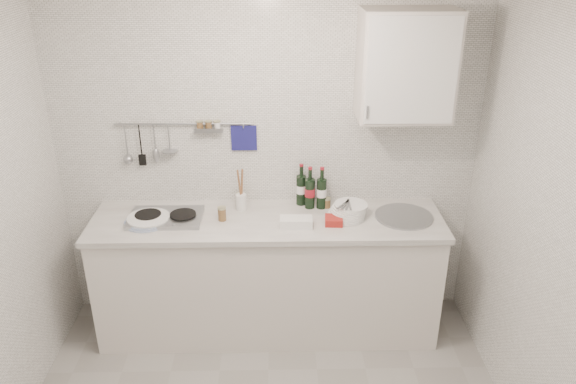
{
  "coord_description": "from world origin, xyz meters",
  "views": [
    {
      "loc": [
        0.08,
        -2.34,
        2.73
      ],
      "look_at": [
        0.14,
        0.9,
        1.21
      ],
      "focal_mm": 35.0,
      "sensor_mm": 36.0,
      "label": 1
    }
  ],
  "objects_px": {
    "wall_cabinet": "(406,65)",
    "wine_bottles": "(311,187)",
    "plate_stack_sink": "(348,211)",
    "utensil_crock": "(241,200)",
    "plate_stack_hob": "(147,220)"
  },
  "relations": [
    {
      "from": "plate_stack_hob",
      "to": "plate_stack_sink",
      "type": "distance_m",
      "value": 1.38
    },
    {
      "from": "plate_stack_sink",
      "to": "utensil_crock",
      "type": "xyz_separation_m",
      "value": [
        -0.75,
        0.14,
        0.03
      ]
    },
    {
      "from": "plate_stack_hob",
      "to": "plate_stack_sink",
      "type": "bearing_deg",
      "value": 2.26
    },
    {
      "from": "wall_cabinet",
      "to": "utensil_crock",
      "type": "bearing_deg",
      "value": 178.41
    },
    {
      "from": "plate_stack_hob",
      "to": "wine_bottles",
      "type": "relative_size",
      "value": 1.0
    },
    {
      "from": "plate_stack_hob",
      "to": "plate_stack_sink",
      "type": "relative_size",
      "value": 1.07
    },
    {
      "from": "wall_cabinet",
      "to": "wine_bottles",
      "type": "distance_m",
      "value": 1.06
    },
    {
      "from": "plate_stack_sink",
      "to": "utensil_crock",
      "type": "height_order",
      "value": "utensil_crock"
    },
    {
      "from": "wall_cabinet",
      "to": "wine_bottles",
      "type": "relative_size",
      "value": 2.26
    },
    {
      "from": "wine_bottles",
      "to": "plate_stack_sink",
      "type": "bearing_deg",
      "value": -34.48
    },
    {
      "from": "plate_stack_hob",
      "to": "wine_bottles",
      "type": "distance_m",
      "value": 1.16
    },
    {
      "from": "plate_stack_sink",
      "to": "wine_bottles",
      "type": "xyz_separation_m",
      "value": [
        -0.25,
        0.17,
        0.11
      ]
    },
    {
      "from": "wall_cabinet",
      "to": "plate_stack_sink",
      "type": "bearing_deg",
      "value": -162.69
    },
    {
      "from": "plate_stack_hob",
      "to": "wine_bottles",
      "type": "xyz_separation_m",
      "value": [
        1.13,
        0.23,
        0.13
      ]
    },
    {
      "from": "wine_bottles",
      "to": "plate_stack_hob",
      "type": "bearing_deg",
      "value": -168.67
    }
  ]
}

